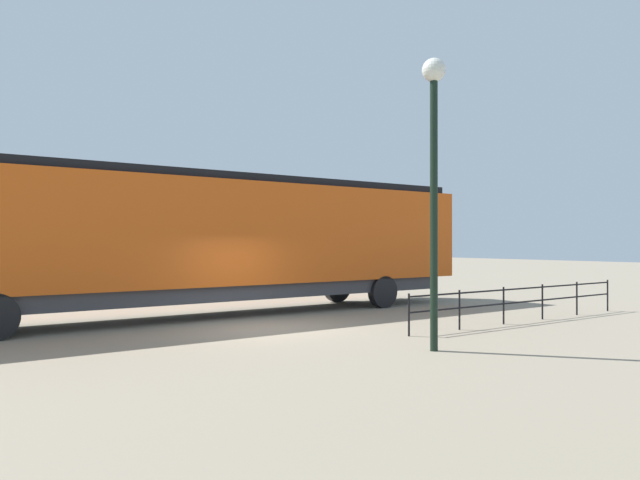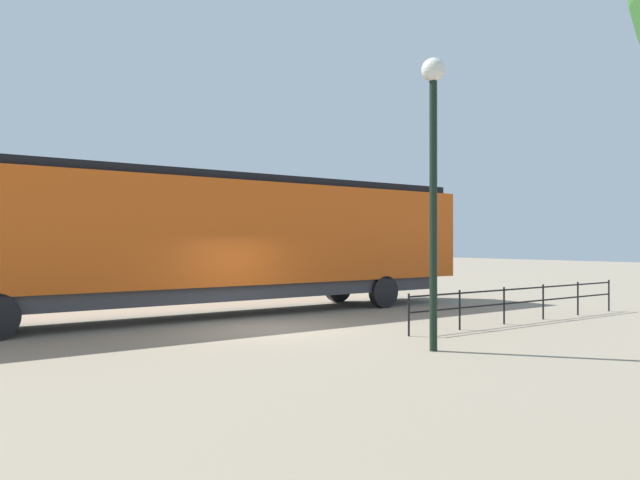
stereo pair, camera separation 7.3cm
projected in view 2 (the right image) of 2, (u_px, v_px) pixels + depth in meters
name	position (u px, v px, depth m)	size (l,w,h in m)	color
ground_plane	(269.00, 329.00, 15.75)	(120.00, 120.00, 0.00)	gray
locomotive	(226.00, 237.00, 18.79)	(2.88, 18.62, 4.31)	#D15114
lamp_post	(433.00, 149.00, 12.60)	(0.49, 0.49, 6.10)	black
platform_fence	(524.00, 298.00, 17.19)	(0.05, 9.08, 1.03)	black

